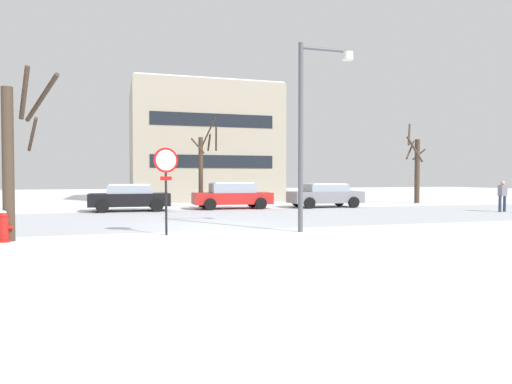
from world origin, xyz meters
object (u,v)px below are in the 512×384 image
(parked_car_black, at_px, (130,197))
(parked_car_red, at_px, (232,195))
(pedestrian_crossing, at_px, (502,194))
(street_lamp, at_px, (310,117))
(parked_car_gray, at_px, (325,195))
(stop_sign, at_px, (166,174))
(fire_hydrant, at_px, (4,226))

(parked_car_black, bearing_deg, parked_car_red, 2.70)
(parked_car_red, relative_size, pedestrian_crossing, 2.75)
(street_lamp, xyz_separation_m, parked_car_gray, (5.76, 11.12, -2.95))
(stop_sign, xyz_separation_m, street_lamp, (4.54, -0.40, 1.82))
(parked_car_black, height_order, parked_car_red, parked_car_red)
(stop_sign, bearing_deg, pedestrian_crossing, 15.23)
(stop_sign, relative_size, fire_hydrant, 3.10)
(street_lamp, height_order, pedestrian_crossing, street_lamp)
(stop_sign, xyz_separation_m, parked_car_gray, (10.30, 10.73, -1.13))
(street_lamp, bearing_deg, fire_hydrant, 179.63)
(stop_sign, relative_size, street_lamp, 0.44)
(street_lamp, relative_size, pedestrian_crossing, 3.78)
(parked_car_gray, xyz_separation_m, pedestrian_crossing, (7.07, -5.99, 0.20))
(stop_sign, bearing_deg, parked_car_black, 94.46)
(parked_car_red, height_order, pedestrian_crossing, pedestrian_crossing)
(street_lamp, xyz_separation_m, parked_car_red, (0.19, 11.42, -2.92))
(fire_hydrant, bearing_deg, street_lamp, -0.37)
(stop_sign, xyz_separation_m, parked_car_red, (4.73, 11.02, -1.10))
(stop_sign, xyz_separation_m, pedestrian_crossing, (17.38, 4.73, -0.93))
(street_lamp, height_order, parked_car_black, street_lamp)
(parked_car_gray, relative_size, pedestrian_crossing, 2.68)
(stop_sign, xyz_separation_m, parked_car_black, (-0.84, 10.76, -1.13))
(parked_car_black, xyz_separation_m, pedestrian_crossing, (18.22, -6.02, 0.20))
(fire_hydrant, distance_m, parked_car_black, 11.64)
(fire_hydrant, relative_size, parked_car_red, 0.19)
(stop_sign, height_order, parked_car_red, stop_sign)
(parked_car_red, relative_size, parked_car_gray, 1.03)
(fire_hydrant, bearing_deg, stop_sign, 4.48)
(stop_sign, bearing_deg, parked_car_red, 66.76)
(fire_hydrant, xyz_separation_m, parked_car_red, (9.07, 11.36, 0.33))
(stop_sign, relative_size, parked_car_gray, 0.62)
(fire_hydrant, height_order, parked_car_red, parked_car_red)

